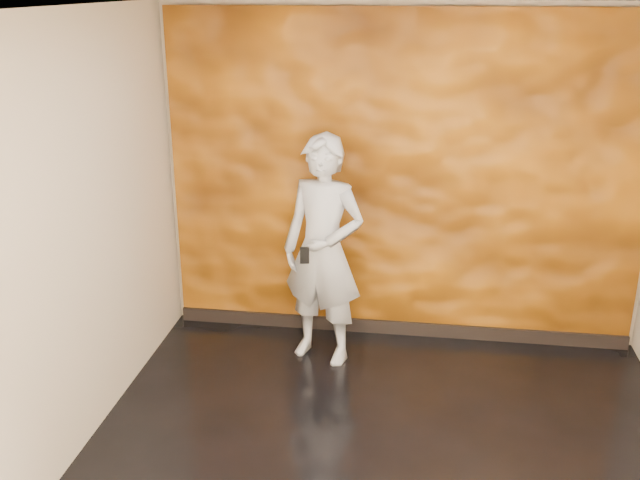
{
  "coord_description": "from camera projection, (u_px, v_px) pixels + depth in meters",
  "views": [
    {
      "loc": [
        0.15,
        -3.75,
        2.93
      ],
      "look_at": [
        -0.55,
        1.02,
        1.17
      ],
      "focal_mm": 40.0,
      "sensor_mm": 36.0,
      "label": 1
    }
  ],
  "objects": [
    {
      "name": "room",
      "position": [
        390.0,
        269.0,
        4.03
      ],
      "size": [
        4.02,
        4.02,
        2.81
      ],
      "color": "black",
      "rests_on": "ground"
    },
    {
      "name": "feature_wall",
      "position": [
        403.0,
        181.0,
        5.86
      ],
      "size": [
        3.9,
        0.06,
        2.75
      ],
      "primitive_type": "cube",
      "color": "#CC6F0D",
      "rests_on": "ground"
    },
    {
      "name": "man",
      "position": [
        323.0,
        251.0,
        5.61
      ],
      "size": [
        0.78,
        0.63,
        1.86
      ],
      "primitive_type": "imported",
      "rotation": [
        0.0,
        0.0,
        -0.31
      ],
      "color": "#8F959D",
      "rests_on": "ground"
    },
    {
      "name": "phone",
      "position": [
        305.0,
        255.0,
        5.36
      ],
      "size": [
        0.07,
        0.03,
        0.13
      ],
      "primitive_type": "cube",
      "rotation": [
        0.0,
        0.0,
        0.18
      ],
      "color": "black",
      "rests_on": "man"
    },
    {
      "name": "baseboard",
      "position": [
        397.0,
        327.0,
        6.28
      ],
      "size": [
        3.9,
        0.04,
        0.12
      ],
      "primitive_type": "cube",
      "color": "black",
      "rests_on": "ground"
    }
  ]
}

